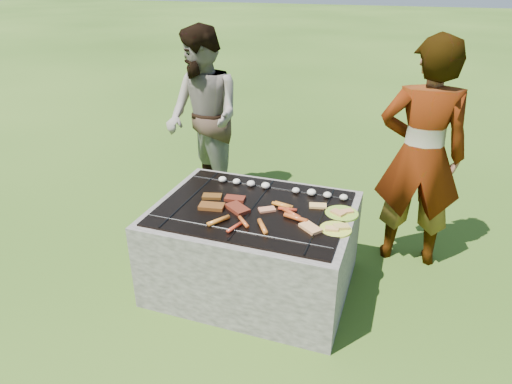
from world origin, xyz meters
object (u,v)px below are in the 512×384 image
bystander (203,119)px  cook (421,156)px  fire_pit (254,250)px  plate_far (342,213)px  plate_near (336,229)px

bystander → cook: bearing=25.0°
fire_pit → plate_far: 0.66m
plate_far → plate_near: size_ratio=1.14×
fire_pit → cook: 1.35m
fire_pit → plate_near: plate_near is taller
plate_near → cook: 0.95m
bystander → fire_pit: bearing=-14.6°
cook → plate_far: bearing=48.9°
fire_pit → plate_far: size_ratio=5.19×
plate_far → plate_near: (0.00, -0.21, 0.00)m
plate_near → bystander: bystander is taller
fire_pit → plate_near: (0.56, -0.10, 0.33)m
fire_pit → cook: cook is taller
plate_far → cook: 0.78m
plate_far → bystander: (-1.44, 1.01, 0.20)m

